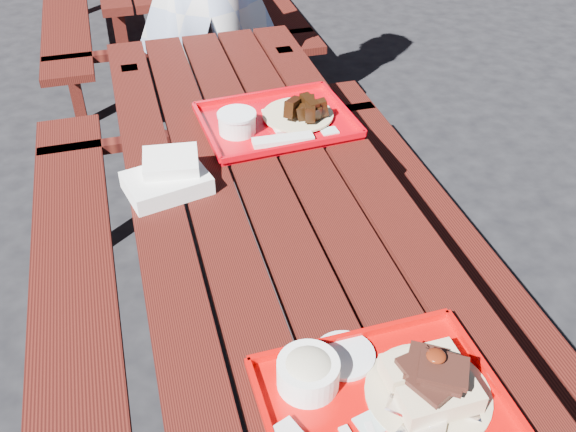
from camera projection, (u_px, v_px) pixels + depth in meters
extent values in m
plane|color=black|center=(276.00, 379.00, 2.19)|extent=(60.00, 60.00, 0.00)
cube|color=#41120C|center=(162.00, 228.00, 1.67)|extent=(0.14, 2.40, 0.04)
cube|color=#41120C|center=(218.00, 219.00, 1.70)|extent=(0.14, 2.40, 0.04)
cube|color=#41120C|center=(273.00, 209.00, 1.74)|extent=(0.14, 2.40, 0.04)
cube|color=#41120C|center=(325.00, 200.00, 1.77)|extent=(0.14, 2.40, 0.04)
cube|color=#41120C|center=(376.00, 192.00, 1.80)|extent=(0.14, 2.40, 0.04)
cube|color=#41120C|center=(75.00, 328.00, 1.80)|extent=(0.25, 2.40, 0.04)
cube|color=#41120C|center=(82.00, 214.00, 2.57)|extent=(0.06, 0.06, 0.42)
cube|color=#41120C|center=(450.00, 254.00, 2.05)|extent=(0.25, 2.40, 0.04)
cube|color=#41120C|center=(353.00, 169.00, 2.82)|extent=(0.06, 0.06, 0.42)
cube|color=#41120C|center=(143.00, 153.00, 2.62)|extent=(0.06, 0.06, 0.75)
cube|color=#41120C|center=(285.00, 132.00, 2.75)|extent=(0.06, 0.06, 0.75)
cube|color=#41120C|center=(215.00, 131.00, 2.65)|extent=(1.40, 0.06, 0.04)
cube|color=#41120C|center=(76.00, 90.00, 3.42)|extent=(0.06, 0.06, 0.42)
cube|color=#41120C|center=(285.00, 64.00, 3.67)|extent=(0.06, 0.06, 0.42)
cube|color=#41120C|center=(126.00, 64.00, 3.28)|extent=(0.06, 0.06, 0.75)
cube|color=#41120C|center=(240.00, 51.00, 3.41)|extent=(0.06, 0.06, 0.75)
cube|color=#41120C|center=(183.00, 47.00, 3.31)|extent=(1.40, 0.06, 0.04)
cube|color=#C10604|center=(384.00, 408.00, 1.21)|extent=(0.45, 0.35, 0.01)
cube|color=#C10604|center=(351.00, 336.00, 1.33)|extent=(0.44, 0.02, 0.02)
cube|color=#C10604|center=(489.00, 375.00, 1.25)|extent=(0.02, 0.34, 0.02)
cylinder|color=tan|center=(428.00, 393.00, 1.22)|extent=(0.24, 0.24, 0.01)
cube|color=beige|center=(440.00, 400.00, 1.17)|extent=(0.15, 0.07, 0.04)
cube|color=beige|center=(421.00, 366.00, 1.23)|extent=(0.15, 0.07, 0.04)
ellipsoid|color=#511809|center=(437.00, 352.00, 1.15)|extent=(0.04, 0.04, 0.01)
cylinder|color=white|center=(308.00, 373.00, 1.23)|extent=(0.12, 0.12, 0.06)
ellipsoid|color=beige|center=(308.00, 367.00, 1.22)|extent=(0.10, 0.10, 0.05)
cylinder|color=silver|center=(344.00, 355.00, 1.29)|extent=(0.13, 0.13, 0.01)
cube|color=silver|center=(371.00, 424.00, 1.17)|extent=(0.06, 0.06, 0.00)
cube|color=#C8000B|center=(277.00, 123.00, 2.05)|extent=(0.48, 0.38, 0.01)
cube|color=#C8000B|center=(260.00, 94.00, 2.17)|extent=(0.46, 0.04, 0.02)
cube|color=#C8000B|center=(295.00, 147.00, 1.91)|extent=(0.46, 0.04, 0.02)
cube|color=#C8000B|center=(343.00, 107.00, 2.10)|extent=(0.03, 0.35, 0.02)
cube|color=#C8000B|center=(206.00, 131.00, 1.98)|extent=(0.03, 0.35, 0.02)
cube|color=silver|center=(292.00, 118.00, 2.06)|extent=(0.17, 0.17, 0.01)
cylinder|color=beige|center=(298.00, 115.00, 2.06)|extent=(0.23, 0.23, 0.01)
cylinder|color=white|center=(237.00, 124.00, 1.98)|extent=(0.11, 0.11, 0.06)
cylinder|color=white|center=(237.00, 114.00, 1.96)|extent=(0.12, 0.12, 0.01)
cube|color=white|center=(283.00, 140.00, 1.94)|extent=(0.19, 0.05, 0.02)
cube|color=silver|center=(329.00, 131.00, 1.99)|extent=(0.05, 0.04, 0.00)
cube|color=white|center=(167.00, 183.00, 1.76)|extent=(0.25, 0.20, 0.05)
cube|color=white|center=(171.00, 163.00, 1.75)|extent=(0.16, 0.14, 0.04)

